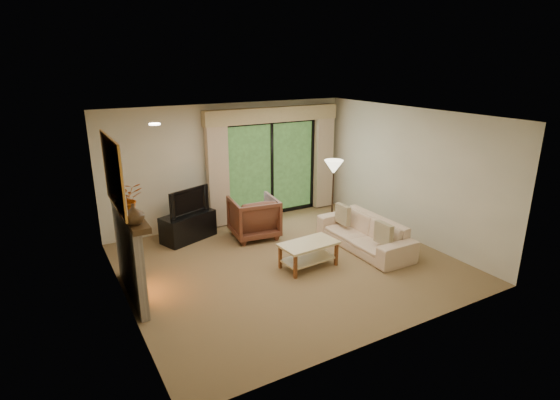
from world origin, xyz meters
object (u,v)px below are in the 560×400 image
media_console (188,227)px  sofa (364,233)px  armchair (254,217)px  coffee_table (308,255)px

media_console → sofa: bearing=-57.5°
armchair → sofa: (1.57, -1.55, -0.12)m
armchair → coffee_table: armchair is taller
armchair → sofa: 2.22m
armchair → coffee_table: 1.73m
media_console → armchair: size_ratio=1.18×
media_console → sofa: size_ratio=0.53×
sofa → media_console: bearing=-126.2°
armchair → sofa: bearing=142.5°
media_console → armchair: bearing=-44.0°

